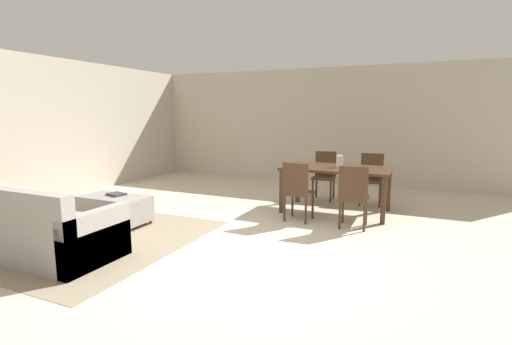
# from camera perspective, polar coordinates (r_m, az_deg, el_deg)

# --- Properties ---
(ground_plane) EXTENTS (10.80, 10.80, 0.00)m
(ground_plane) POSITION_cam_1_polar(r_m,az_deg,el_deg) (4.64, -3.69, -11.81)
(ground_plane) COLOR beige
(wall_back) EXTENTS (9.00, 0.12, 2.70)m
(wall_back) POSITION_cam_1_polar(r_m,az_deg,el_deg) (9.07, 11.24, 6.94)
(wall_back) COLOR #BCB2A0
(wall_back) RESTS_ON ground_plane
(wall_left) EXTENTS (0.12, 11.00, 2.70)m
(wall_left) POSITION_cam_1_polar(r_m,az_deg,el_deg) (7.85, -32.45, 5.43)
(wall_left) COLOR #BCB2A0
(wall_left) RESTS_ON ground_plane
(area_rug) EXTENTS (3.00, 2.80, 0.01)m
(area_rug) POSITION_cam_1_polar(r_m,az_deg,el_deg) (5.66, -25.02, -8.76)
(area_rug) COLOR gray
(area_rug) RESTS_ON ground_plane
(couch) EXTENTS (2.11, 0.89, 0.86)m
(couch) POSITION_cam_1_polar(r_m,az_deg,el_deg) (5.17, -31.04, -7.50)
(couch) COLOR gray
(couch) RESTS_ON ground_plane
(ottoman_table) EXTENTS (1.04, 0.53, 0.43)m
(ottoman_table) POSITION_cam_1_polar(r_m,az_deg,el_deg) (6.02, -20.60, -5.09)
(ottoman_table) COLOR gray
(ottoman_table) RESTS_ON ground_plane
(dining_table) EXTENTS (1.73, 0.97, 0.76)m
(dining_table) POSITION_cam_1_polar(r_m,az_deg,el_deg) (6.39, 12.12, 0.03)
(dining_table) COLOR #422B1C
(dining_table) RESTS_ON ground_plane
(dining_chair_near_left) EXTENTS (0.41, 0.41, 0.92)m
(dining_chair_near_left) POSITION_cam_1_polar(r_m,az_deg,el_deg) (5.73, 6.29, -2.42)
(dining_chair_near_left) COLOR #422B1C
(dining_chair_near_left) RESTS_ON ground_plane
(dining_chair_near_right) EXTENTS (0.43, 0.43, 0.92)m
(dining_chair_near_right) POSITION_cam_1_polar(r_m,az_deg,el_deg) (5.52, 14.59, -3.10)
(dining_chair_near_right) COLOR #422B1C
(dining_chair_near_right) RESTS_ON ground_plane
(dining_chair_far_left) EXTENTS (0.42, 0.42, 0.92)m
(dining_chair_far_left) POSITION_cam_1_polar(r_m,az_deg,el_deg) (7.33, 10.38, -0.00)
(dining_chair_far_left) COLOR #422B1C
(dining_chair_far_left) RESTS_ON ground_plane
(dining_chair_far_right) EXTENTS (0.43, 0.43, 0.92)m
(dining_chair_far_right) POSITION_cam_1_polar(r_m,az_deg,el_deg) (7.18, 17.13, -0.44)
(dining_chair_far_right) COLOR #422B1C
(dining_chair_far_right) RESTS_ON ground_plane
(vase_centerpiece) EXTENTS (0.10, 0.10, 0.20)m
(vase_centerpiece) POSITION_cam_1_polar(r_m,az_deg,el_deg) (6.35, 12.56, 1.67)
(vase_centerpiece) COLOR silver
(vase_centerpiece) RESTS_ON dining_table
(book_on_ottoman) EXTENTS (0.30, 0.25, 0.03)m
(book_on_ottoman) POSITION_cam_1_polar(r_m,az_deg,el_deg) (6.04, -20.45, -3.11)
(book_on_ottoman) COLOR #333338
(book_on_ottoman) RESTS_ON ottoman_table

